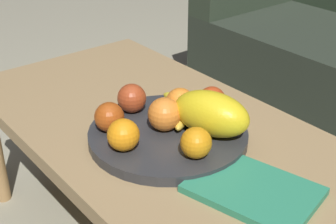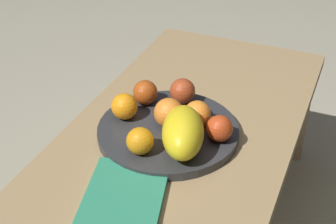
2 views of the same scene
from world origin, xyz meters
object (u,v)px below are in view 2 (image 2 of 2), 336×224
apple_front (145,92)px  magazine (124,197)px  orange_right (197,114)px  coffee_table (180,145)px  orange_back (124,106)px  apple_left (183,91)px  fruit_bowl (168,131)px  orange_left (140,141)px  orange_front (169,113)px  apple_right (219,128)px  melon_large_front (183,132)px  banana_bunch (192,121)px

apple_front → magazine: (0.36, 0.11, -0.05)m
orange_right → magazine: bearing=-11.7°
orange_right → coffee_table: bearing=-70.6°
orange_back → magazine: bearing=26.3°
apple_front → orange_back: bearing=-13.0°
orange_back → apple_left: bearing=139.3°
orange_right → apple_left: bearing=-140.1°
fruit_bowl → orange_left: orange_left is taller
orange_back → apple_left: same height
orange_front → apple_left: orange_front is taller
orange_left → apple_right: bearing=127.5°
fruit_bowl → orange_right: orange_right is taller
fruit_bowl → apple_left: bearing=-175.3°
melon_large_front → banana_bunch: bearing=-174.8°
melon_large_front → banana_bunch: size_ratio=1.23×
orange_left → orange_back: orange_back is taller
melon_large_front → orange_back: (-0.07, -0.20, -0.02)m
coffee_table → magazine: 0.30m
coffee_table → banana_bunch: 0.10m
orange_front → apple_left: 0.12m
coffee_table → orange_back: (0.03, -0.15, 0.11)m
apple_front → apple_right: size_ratio=1.02×
coffee_table → orange_right: (-0.02, 0.04, 0.11)m
fruit_bowl → orange_left: bearing=-10.2°
apple_right → melon_large_front: bearing=-44.3°
fruit_bowl → apple_left: size_ratio=5.18×
orange_front → apple_front: 0.13m
fruit_bowl → banana_bunch: (-0.02, 0.06, 0.04)m
fruit_bowl → apple_right: bearing=90.7°
coffee_table → magazine: bearing=-4.1°
apple_right → banana_bunch: size_ratio=0.46×
magazine → orange_back: bearing=-167.8°
coffee_table → orange_back: bearing=-80.6°
orange_front → banana_bunch: 0.07m
orange_left → apple_front: apple_front is taller
apple_left → orange_left: bearing=-2.5°
fruit_bowl → melon_large_front: 0.12m
fruit_bowl → magazine: 0.27m
orange_back → apple_right: (-0.00, 0.27, -0.00)m
coffee_table → orange_left: orange_left is taller
coffee_table → orange_left: bearing=-18.2°
fruit_bowl → melon_large_front: (0.07, 0.07, 0.07)m
melon_large_front → magazine: (0.20, -0.07, -0.07)m
melon_large_front → apple_front: 0.24m
melon_large_front → banana_bunch: 0.09m
fruit_bowl → apple_left: apple_left is taller
orange_front → orange_left: (0.14, -0.02, -0.01)m
orange_front → apple_right: 0.15m
coffee_table → melon_large_front: (0.10, 0.04, 0.12)m
magazine → fruit_bowl: bearing=166.9°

